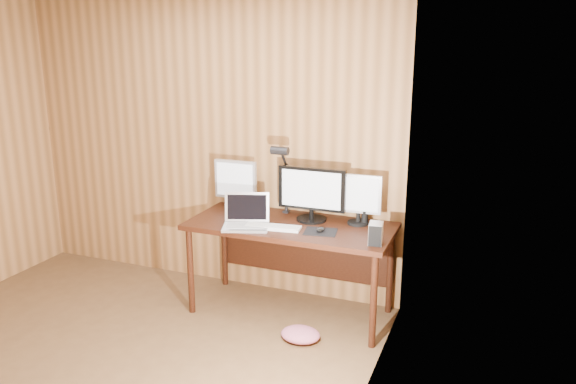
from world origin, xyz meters
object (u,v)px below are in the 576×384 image
Objects in this scene: laptop at (246,218)px; keyboard at (272,227)px; speaker at (365,217)px; desk_lamp at (283,169)px; desk at (294,236)px; mouse at (321,229)px; hard_drive at (376,233)px; monitor_center at (312,193)px; phone at (278,227)px; monitor_left at (236,183)px; monitor_right at (359,198)px.

laptop reaches higher than keyboard.
keyboard is 3.79× the size of speaker.
desk_lamp is at bearing 90.83° from keyboard.
desk is 0.42m from laptop.
hard_drive is at bearing -17.64° from mouse.
monitor_center is 3.62× the size of hard_drive.
mouse is (0.28, -0.17, 0.14)m from desk.
laptop is 2.72× the size of hard_drive.
hard_drive is at bearing 5.52° from phone.
monitor_left reaches higher than mouse.
monitor_right is at bearing -1.64° from monitor_left.
speaker is 0.75m from desk_lamp.
monitor_left is 0.65m from phone.
monitor_right reaches higher than hard_drive.
monitor_center is 0.45m from speaker.
laptop is at bearing -177.97° from mouse.
monitor_center is 4.65× the size of phone.
desk_lamp is (-0.05, 0.34, 0.37)m from keyboard.
monitor_center is 4.61× the size of speaker.
mouse is (0.15, -0.24, -0.20)m from monitor_center.
monitor_left is at bearing 158.59° from phone.
laptop is 3.50× the size of phone.
laptop is 3.99× the size of mouse.
mouse is 0.87× the size of speaker.
hard_drive is 0.43m from speaker.
monitor_right is 0.70m from keyboard.
desk is 4.06× the size of monitor_right.
monitor_left is at bearing 174.80° from monitor_center.
laptop is (0.27, -0.37, -0.16)m from monitor_left.
monitor_left is 0.68× the size of desk_lamp.
keyboard is at bearing -13.19° from laptop.
desk_lamp reaches higher than keyboard.
mouse is at bearing 0.83° from keyboard.
monitor_center is 1.33× the size of laptop.
desk_lamp is at bearing 139.28° from desk.
monitor_right reaches higher than mouse.
monitor_center is at bearing -176.41° from monitor_right.
monitor_center is 0.70m from monitor_left.
monitor_right is 0.66m from phone.
desk_lamp is (0.16, 0.36, 0.32)m from laptop.
monitor_right is 0.16m from speaker.
monitor_left reaches higher than phone.
hard_drive is at bearing -10.21° from keyboard.
desk is 15.52× the size of mouse.
speaker is at bearing 13.09° from desk.
keyboard reaches higher than phone.
laptop reaches higher than hard_drive.
speaker is (1.11, -0.01, -0.17)m from monitor_left.
laptop is 3.47× the size of speaker.
speaker is (0.05, 0.01, -0.15)m from monitor_right.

